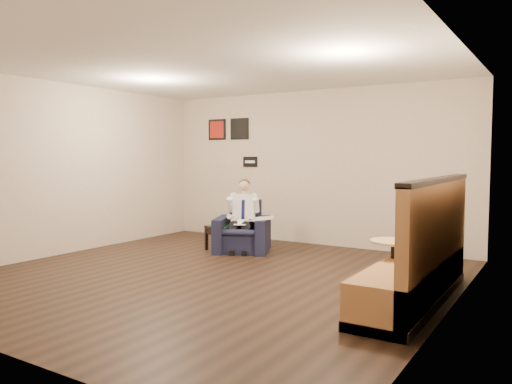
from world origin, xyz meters
The scene contains 18 objects.
ground centered at (0.00, 0.00, 0.00)m, with size 6.00×6.00×0.00m, color black.
wall_back centered at (0.00, 3.00, 1.40)m, with size 6.00×0.02×2.80m, color beige.
wall_left centered at (-3.00, 0.00, 1.40)m, with size 0.02×6.00×2.80m, color beige.
wall_right centered at (3.00, 0.00, 1.40)m, with size 0.02×6.00×2.80m, color beige.
ceiling centered at (0.00, 0.00, 2.80)m, with size 6.00×6.00×0.02m, color white.
seating_sign centered at (-1.30, 2.98, 1.50)m, with size 0.32×0.02×0.20m, color black.
art_print_left centered at (-2.10, 2.98, 2.15)m, with size 0.42×0.03×0.42m, color #AB2015.
art_print_right centered at (-1.55, 2.98, 2.15)m, with size 0.42×0.03×0.42m, color black.
armchair centered at (-0.63, 1.70, 0.42)m, with size 0.88×0.88×0.85m, color black.
seated_man centered at (-0.59, 1.60, 0.58)m, with size 0.55×0.83×1.16m, color silver, non-canonical shape.
lap_papers centered at (-0.55, 1.51, 0.52)m, with size 0.19×0.28×0.01m, color white.
newspaper centered at (-0.27, 1.76, 0.58)m, with size 0.37×0.46×0.01m, color silver.
side_table centered at (-0.93, 1.60, 0.21)m, with size 0.52×0.52×0.42m, color black.
green_folder centered at (-0.96, 1.59, 0.43)m, with size 0.42×0.30×0.01m, color #21A65D.
coffee_mug centered at (-0.73, 1.63, 0.47)m, with size 0.08×0.08×0.09m, color white.
smartphone centered at (-0.82, 1.72, 0.43)m, with size 0.13×0.07×0.01m, color black.
banquette centered at (2.59, 0.24, 0.68)m, with size 0.63×2.64×1.35m, color #A26C3E.
cafe_table centered at (2.37, 0.27, 0.33)m, with size 0.53×0.53×0.66m, color tan.
Camera 1 is at (4.00, -5.25, 1.60)m, focal length 35.00 mm.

